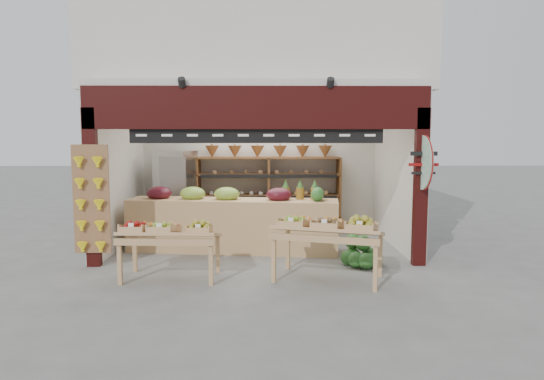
{
  "coord_description": "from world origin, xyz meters",
  "views": [
    {
      "loc": [
        0.16,
        -9.1,
        2.14
      ],
      "look_at": [
        0.26,
        -0.2,
        1.2
      ],
      "focal_mm": 32.0,
      "sensor_mm": 36.0,
      "label": 1
    }
  ],
  "objects": [
    {
      "name": "back_shelving",
      "position": [
        0.22,
        1.93,
        1.25
      ],
      "size": [
        3.26,
        0.54,
        1.99
      ],
      "color": "brown",
      "rests_on": "ground"
    },
    {
      "name": "refrigerator",
      "position": [
        -1.82,
        1.5,
        0.94
      ],
      "size": [
        0.91,
        0.91,
        1.88
      ],
      "primitive_type": "cube",
      "rotation": [
        0.0,
        0.0,
        -0.29
      ],
      "color": "#A9ABB0",
      "rests_on": "ground"
    },
    {
      "name": "ground",
      "position": [
        0.0,
        0.0,
        0.0
      ],
      "size": [
        60.0,
        60.0,
        0.0
      ],
      "primitive_type": "plane",
      "color": "slate",
      "rests_on": "ground"
    },
    {
      "name": "watermelon_pile",
      "position": [
        1.78,
        -1.08,
        0.19
      ],
      "size": [
        0.72,
        0.69,
        0.52
      ],
      "color": "#1C4717",
      "rests_on": "ground"
    },
    {
      "name": "display_table_right",
      "position": [
        1.1,
        -1.89,
        0.81
      ],
      "size": [
        1.81,
        1.35,
        1.03
      ],
      "color": "tan",
      "rests_on": "ground"
    },
    {
      "name": "banana_board",
      "position": [
        -2.73,
        -1.17,
        1.12
      ],
      "size": [
        0.6,
        0.15,
        1.8
      ],
      "color": "olive",
      "rests_on": "ground"
    },
    {
      "name": "shop_structure",
      "position": [
        0.0,
        1.61,
        3.92
      ],
      "size": [
        6.36,
        5.12,
        5.4
      ],
      "color": "beige",
      "rests_on": "ground"
    },
    {
      "name": "display_table_left",
      "position": [
        -1.41,
        -1.77,
        0.73
      ],
      "size": [
        1.5,
        0.88,
        0.95
      ],
      "color": "tan",
      "rests_on": "ground"
    },
    {
      "name": "cardboard_stack",
      "position": [
        -1.25,
        0.7,
        0.27
      ],
      "size": [
        1.09,
        0.91,
        0.73
      ],
      "color": "silver",
      "rests_on": "ground"
    },
    {
      "name": "gift_sign",
      "position": [
        2.75,
        -1.15,
        1.75
      ],
      "size": [
        0.04,
        0.93,
        0.92
      ],
      "color": "#AFDCC5",
      "rests_on": "ground"
    },
    {
      "name": "mid_counter",
      "position": [
        -0.5,
        0.04,
        0.54
      ],
      "size": [
        4.05,
        1.26,
        1.23
      ],
      "color": "tan",
      "rests_on": "ground"
    }
  ]
}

